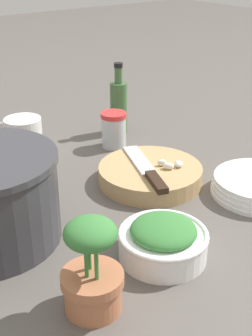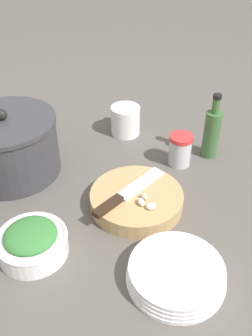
% 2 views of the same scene
% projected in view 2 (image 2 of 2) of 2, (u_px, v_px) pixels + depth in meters
% --- Properties ---
extents(ground_plane, '(5.00, 5.00, 0.00)m').
position_uv_depth(ground_plane, '(112.00, 196.00, 0.96)').
color(ground_plane, '#56514C').
extents(cutting_board, '(0.23, 0.23, 0.04)m').
position_uv_depth(cutting_board, '(137.00, 199.00, 0.92)').
color(cutting_board, tan).
rests_on(cutting_board, ground_plane).
extents(chef_knife, '(0.23, 0.11, 0.01)m').
position_uv_depth(chef_knife, '(126.00, 194.00, 0.90)').
color(chef_knife, black).
rests_on(chef_knife, cutting_board).
extents(garlic_cloves, '(0.05, 0.05, 0.01)m').
position_uv_depth(garlic_cloves, '(146.00, 202.00, 0.87)').
color(garlic_cloves, silver).
rests_on(garlic_cloves, cutting_board).
extents(herb_bowl, '(0.15, 0.15, 0.07)m').
position_uv_depth(herb_bowl, '(32.00, 242.00, 0.79)').
color(herb_bowl, white).
rests_on(herb_bowl, ground_plane).
extents(spice_jar, '(0.07, 0.07, 0.09)m').
position_uv_depth(spice_jar, '(180.00, 150.00, 1.05)').
color(spice_jar, silver).
rests_on(spice_jar, ground_plane).
extents(coffee_mug, '(0.11, 0.10, 0.09)m').
position_uv_depth(coffee_mug, '(125.00, 120.00, 1.18)').
color(coffee_mug, white).
rests_on(coffee_mug, ground_plane).
extents(plate_stack, '(0.20, 0.20, 0.04)m').
position_uv_depth(plate_stack, '(176.00, 274.00, 0.74)').
color(plate_stack, white).
rests_on(plate_stack, ground_plane).
extents(oil_bottle, '(0.05, 0.05, 0.19)m').
position_uv_depth(oil_bottle, '(212.00, 132.00, 1.06)').
color(oil_bottle, '#3D6638').
rests_on(oil_bottle, ground_plane).
extents(stock_pot, '(0.27, 0.27, 0.19)m').
position_uv_depth(stock_pot, '(8.00, 146.00, 1.00)').
color(stock_pot, '#38383D').
rests_on(stock_pot, ground_plane).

